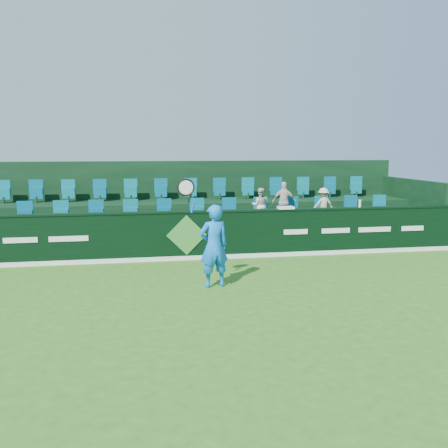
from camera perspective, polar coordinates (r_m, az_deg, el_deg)
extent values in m
plane|color=#2A6718|center=(10.03, -1.98, -9.05)|extent=(60.00, 60.00, 0.00)
cube|color=black|center=(13.74, -4.34, -1.41)|extent=(16.00, 0.20, 1.30)
cube|color=black|center=(13.63, -4.37, 1.39)|extent=(16.00, 0.24, 0.05)
cube|color=white|center=(13.75, -4.26, -3.91)|extent=(16.00, 0.02, 0.12)
cube|color=#398530|center=(13.62, -4.29, -1.28)|extent=(1.10, 0.02, 1.10)
cube|color=white|center=(13.88, -22.26, -1.73)|extent=(0.85, 0.01, 0.14)
cube|color=white|center=(13.67, -17.34, -1.62)|extent=(1.00, 0.01, 0.14)
cube|color=white|center=(14.26, 8.20, -0.89)|extent=(0.70, 0.01, 0.14)
cube|color=white|center=(14.67, 12.66, -0.74)|extent=(0.85, 0.01, 0.14)
cube|color=white|center=(15.17, 16.84, -0.60)|extent=(1.00, 0.01, 0.14)
cube|color=white|center=(15.75, 20.74, -0.46)|extent=(0.70, 0.01, 0.14)
cube|color=black|center=(14.86, -4.75, -1.62)|extent=(16.00, 2.00, 0.80)
cube|color=black|center=(16.69, -5.37, 0.39)|extent=(16.00, 1.80, 1.30)
cube|color=black|center=(17.60, -5.67, 2.95)|extent=(16.00, 0.20, 2.60)
cube|color=black|center=(18.12, 20.67, 1.64)|extent=(0.20, 4.00, 2.00)
cube|color=#045975|center=(15.14, -4.93, 1.26)|extent=(13.50, 0.50, 0.60)
cube|color=#045975|center=(16.87, -5.50, 3.72)|extent=(13.50, 0.50, 0.60)
imported|color=blue|center=(10.97, -1.18, -2.53)|extent=(0.75, 0.58, 1.84)
cylinder|color=#143FBF|center=(10.67, -3.61, 1.86)|extent=(0.09, 0.04, 0.22)
cylinder|color=black|center=(10.64, -3.94, 2.93)|extent=(0.08, 0.03, 0.20)
torus|color=black|center=(10.61, -4.39, 4.21)|extent=(0.45, 0.04, 0.45)
cylinder|color=silver|center=(10.61, -4.39, 4.21)|extent=(0.37, 0.01, 0.37)
imported|color=beige|center=(15.14, 4.15, 2.14)|extent=(0.60, 0.52, 1.06)
imported|color=beige|center=(15.33, 6.88, 2.51)|extent=(0.77, 0.46, 1.24)
imported|color=beige|center=(15.75, 11.28, 2.20)|extent=(0.69, 0.42, 1.03)
cube|color=white|center=(14.18, 7.06, 1.87)|extent=(0.45, 0.29, 0.07)
cylinder|color=white|center=(14.98, 15.27, 2.29)|extent=(0.07, 0.07, 0.22)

